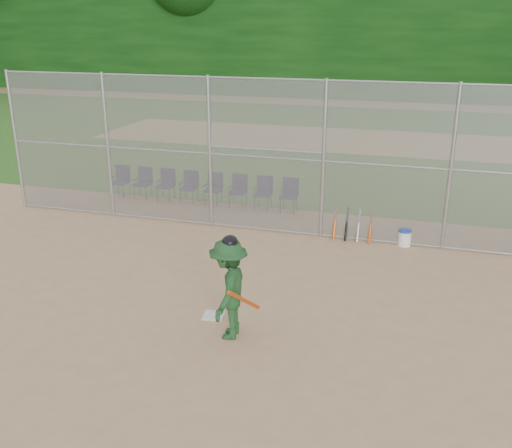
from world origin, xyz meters
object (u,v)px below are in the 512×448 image
(home_plate, at_px, (214,315))
(water_cooler, at_px, (405,238))
(batter_at_plate, at_px, (229,288))
(chair_0, at_px, (120,181))

(home_plate, relative_size, water_cooler, 0.94)
(batter_at_plate, relative_size, chair_0, 1.98)
(home_plate, relative_size, batter_at_plate, 0.20)
(home_plate, distance_m, chair_0, 8.63)
(home_plate, bearing_deg, chair_0, 130.50)
(water_cooler, relative_size, chair_0, 0.43)
(batter_at_plate, bearing_deg, chair_0, 130.61)
(home_plate, xyz_separation_m, chair_0, (-5.60, 6.55, 0.47))
(water_cooler, bearing_deg, chair_0, 168.40)
(home_plate, relative_size, chair_0, 0.41)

